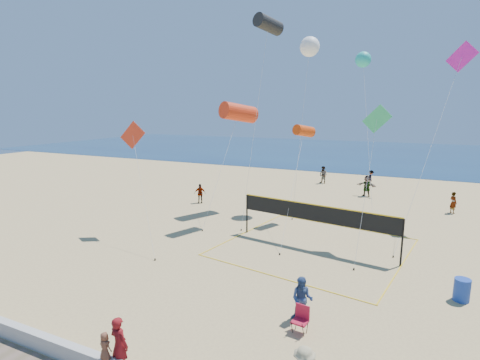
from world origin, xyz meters
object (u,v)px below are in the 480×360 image
at_px(trash_barrel, 462,290).
at_px(volleyball_net, 315,218).
at_px(woman, 119,345).
at_px(camp_chair, 301,317).

xyz_separation_m(trash_barrel, volleyball_net, (-7.19, 3.54, 1.31)).
xyz_separation_m(woman, camp_chair, (4.47, 4.44, -0.36)).
relative_size(trash_barrel, volleyball_net, 0.09).
distance_m(trash_barrel, volleyball_net, 8.12).
bearing_deg(woman, volleyball_net, -94.39).
relative_size(woman, volleyball_net, 0.17).
bearing_deg(trash_barrel, volleyball_net, 153.81).
bearing_deg(volleyball_net, trash_barrel, -16.79).
xyz_separation_m(camp_chair, trash_barrel, (5.56, 5.09, -0.08)).
height_order(camp_chair, trash_barrel, camp_chair).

